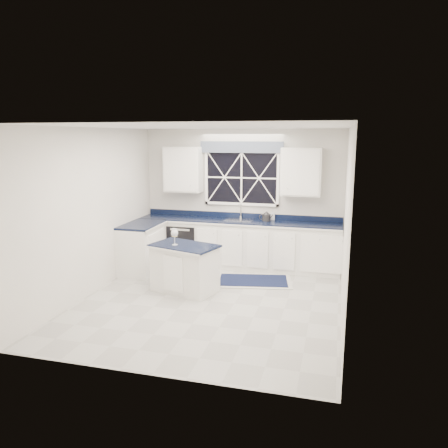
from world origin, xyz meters
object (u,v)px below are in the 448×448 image
(island, at_px, (185,268))
(wine_glass, at_px, (175,234))
(dishwasher, at_px, (186,243))
(kettle, at_px, (266,216))
(soap_bottle, at_px, (273,215))
(faucet, at_px, (241,211))

(island, height_order, wine_glass, wine_glass)
(dishwasher, relative_size, kettle, 3.02)
(dishwasher, xyz_separation_m, soap_bottle, (1.74, 0.22, 0.63))
(faucet, distance_m, wine_glass, 1.97)
(wine_glass, xyz_separation_m, soap_bottle, (1.34, 1.87, 0.05))
(dishwasher, relative_size, island, 0.68)
(wine_glass, bearing_deg, island, 18.31)
(island, bearing_deg, dishwasher, 126.01)
(faucet, relative_size, kettle, 1.11)
(faucet, bearing_deg, soap_bottle, 2.29)
(faucet, height_order, soap_bottle, faucet)
(faucet, relative_size, island, 0.25)
(dishwasher, distance_m, faucet, 1.31)
(dishwasher, relative_size, wine_glass, 3.00)
(island, relative_size, kettle, 4.47)
(island, xyz_separation_m, wine_glass, (-0.15, -0.05, 0.59))
(dishwasher, relative_size, faucet, 2.72)
(dishwasher, bearing_deg, wine_glass, -76.24)
(dishwasher, height_order, wine_glass, wine_glass)
(faucet, distance_m, island, 2.00)
(kettle, bearing_deg, soap_bottle, 46.16)
(soap_bottle, bearing_deg, wine_glass, -125.56)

